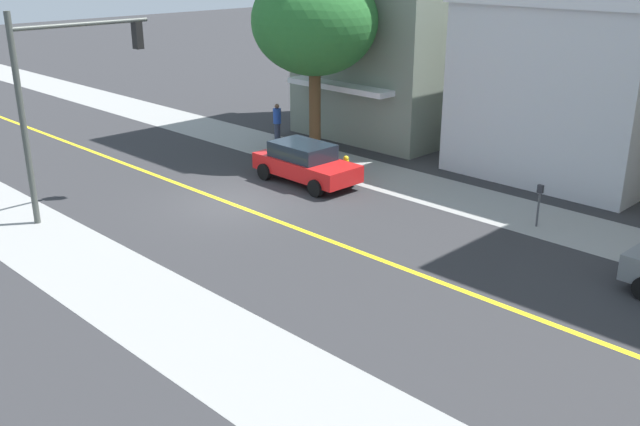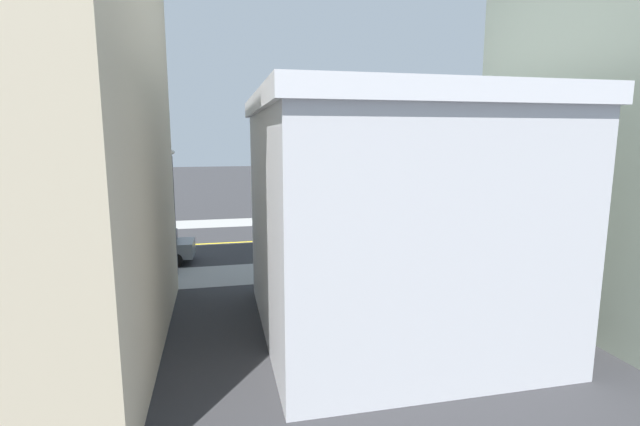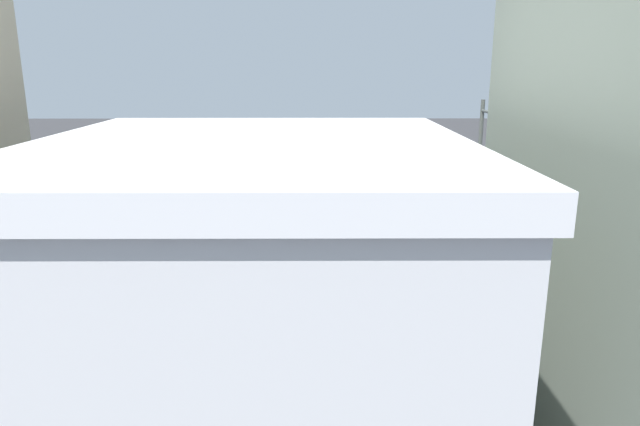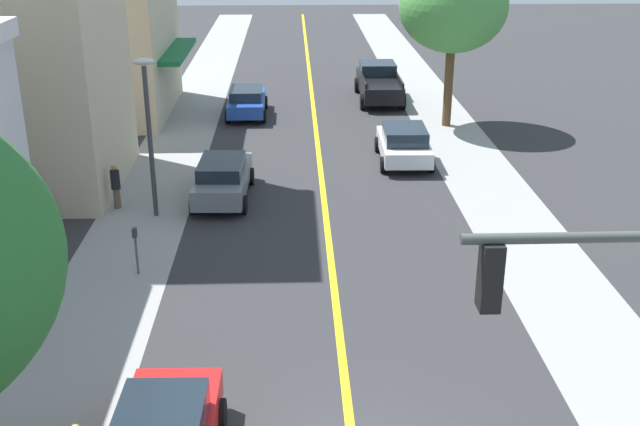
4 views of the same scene
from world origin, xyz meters
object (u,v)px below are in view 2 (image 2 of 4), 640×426
at_px(traffic_light_mast, 427,158).
at_px(street_lamp, 172,197).
at_px(fire_hydrant, 440,248).
at_px(street_tree_right_corner, 0,143).
at_px(red_sedan_left_curb, 435,233).
at_px(grey_sedan_left_curb, 146,247).
at_px(pedestrian_blue_shirt, 579,241).
at_px(street_tree_left_near, 522,142).
at_px(pedestrian_black_shirt, 153,267).
at_px(parking_meter, 279,248).
at_px(white_sedan_right_curb, 92,224).

distance_m(traffic_light_mast, street_lamp, 19.01).
bearing_deg(fire_hydrant, street_tree_right_corner, 64.02).
distance_m(traffic_light_mast, red_sedan_left_curb, 9.10).
height_order(street_tree_right_corner, grey_sedan_left_curb, street_tree_right_corner).
relative_size(fire_hydrant, red_sedan_left_curb, 0.19).
bearing_deg(grey_sedan_left_curb, street_tree_right_corner, -43.96).
xyz_separation_m(traffic_light_mast, grey_sedan_left_curb, (-7.80, 17.67, -3.61)).
relative_size(street_lamp, red_sedan_left_curb, 1.23).
bearing_deg(street_lamp, street_tree_right_corner, 42.51).
bearing_deg(pedestrian_blue_shirt, street_lamp, -113.78).
bearing_deg(street_tree_left_near, red_sedan_left_curb, 39.98).
height_order(fire_hydrant, street_lamp, street_lamp).
distance_m(grey_sedan_left_curb, pedestrian_black_shirt, 3.68).
bearing_deg(parking_meter, red_sedan_left_curb, -76.76).
bearing_deg(pedestrian_blue_shirt, parking_meter, -115.93).
distance_m(fire_hydrant, parking_meter, 8.09).
bearing_deg(pedestrian_blue_shirt, white_sedan_right_curb, -132.97).
relative_size(red_sedan_left_curb, pedestrian_blue_shirt, 2.59).
bearing_deg(fire_hydrant, pedestrian_black_shirt, 98.38).
bearing_deg(parking_meter, street_tree_right_corner, 52.64).
bearing_deg(white_sedan_right_curb, fire_hydrant, 155.65).
bearing_deg(pedestrian_black_shirt, grey_sedan_left_curb, -55.16).
relative_size(street_tree_left_near, pedestrian_black_shirt, 5.00).
xyz_separation_m(street_tree_right_corner, white_sedan_right_curb, (-2.78, -5.47, -4.72)).
distance_m(traffic_light_mast, pedestrian_blue_shirt, 12.26).
relative_size(red_sedan_left_curb, grey_sedan_left_curb, 0.96).
xyz_separation_m(fire_hydrant, street_lamp, (-0.51, 12.51, 2.98)).
xyz_separation_m(street_tree_right_corner, fire_hydrant, (-11.43, -23.46, -5.09)).
bearing_deg(pedestrian_blue_shirt, street_tree_left_near, -119.92).
distance_m(street_tree_left_near, traffic_light_mast, 10.95).
bearing_deg(white_sedan_right_curb, street_tree_right_corner, -25.64).
xyz_separation_m(pedestrian_blue_shirt, pedestrian_black_shirt, (0.05, 19.49, -0.05)).
height_order(pedestrian_blue_shirt, pedestrian_black_shirt, pedestrian_blue_shirt).
xyz_separation_m(parking_meter, pedestrian_black_shirt, (-1.63, 5.19, -0.09)).
height_order(fire_hydrant, traffic_light_mast, traffic_light_mast).
bearing_deg(street_tree_right_corner, pedestrian_blue_shirt, -114.35).
height_order(street_tree_left_near, red_sedan_left_curb, street_tree_left_near).
xyz_separation_m(street_tree_left_near, pedestrian_blue_shirt, (-0.58, -3.09, -4.72)).
distance_m(fire_hydrant, white_sedan_right_curb, 19.97).
bearing_deg(pedestrian_blue_shirt, grey_sedan_left_curb, -119.45).
distance_m(traffic_light_mast, pedestrian_black_shirt, 20.70).
bearing_deg(pedestrian_black_shirt, white_sedan_right_curb, -43.16).
height_order(red_sedan_left_curb, pedestrian_black_shirt, pedestrian_black_shirt).
relative_size(street_tree_right_corner, pedestrian_blue_shirt, 4.54).
relative_size(fire_hydrant, parking_meter, 0.59).
relative_size(street_tree_right_corner, pedestrian_black_shirt, 4.84).
distance_m(street_tree_left_near, white_sedan_right_curb, 23.91).
distance_m(fire_hydrant, traffic_light_mast, 10.88).
bearing_deg(pedestrian_blue_shirt, fire_hydrant, -127.05).
height_order(street_tree_left_near, fire_hydrant, street_tree_left_near).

